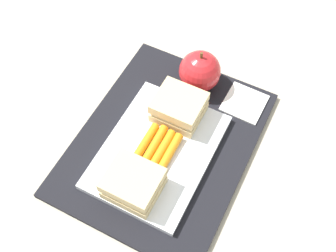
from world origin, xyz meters
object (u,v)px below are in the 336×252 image
object	(u,v)px
sandwich_half_right	(179,107)
carrot_sticks_bundle	(158,148)
apple	(199,71)
food_tray	(158,151)
sandwich_half_left	(133,183)
paper_napkin	(244,103)

from	to	relation	value
sandwich_half_right	carrot_sticks_bundle	xyz separation A→B (m)	(-0.08, -0.00, -0.01)
apple	carrot_sticks_bundle	bearing A→B (deg)	-179.30
food_tray	sandwich_half_right	bearing A→B (deg)	0.00
carrot_sticks_bundle	sandwich_half_left	bearing A→B (deg)	179.87
paper_napkin	apple	bearing A→B (deg)	88.92
food_tray	apple	world-z (taller)	apple
carrot_sticks_bundle	apple	xyz separation A→B (m)	(0.16, 0.00, 0.02)
carrot_sticks_bundle	apple	size ratio (longest dim) A/B	0.91
sandwich_half_left	apple	size ratio (longest dim) A/B	0.93
food_tray	paper_napkin	size ratio (longest dim) A/B	3.29
food_tray	apple	size ratio (longest dim) A/B	2.68
sandwich_half_left	apple	world-z (taller)	apple
sandwich_half_right	paper_napkin	xyz separation A→B (m)	(0.08, -0.09, -0.03)
food_tray	carrot_sticks_bundle	xyz separation A→B (m)	(-0.00, -0.00, 0.01)
food_tray	sandwich_half_left	xyz separation A→B (m)	(-0.08, 0.00, 0.03)
carrot_sticks_bundle	apple	world-z (taller)	apple
sandwich_half_left	apple	xyz separation A→B (m)	(0.24, 0.00, 0.00)
food_tray	carrot_sticks_bundle	bearing A→B (deg)	-102.86
sandwich_half_right	food_tray	bearing A→B (deg)	180.00
carrot_sticks_bundle	paper_napkin	world-z (taller)	carrot_sticks_bundle
sandwich_half_left	paper_napkin	world-z (taller)	sandwich_half_left
apple	paper_napkin	world-z (taller)	apple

